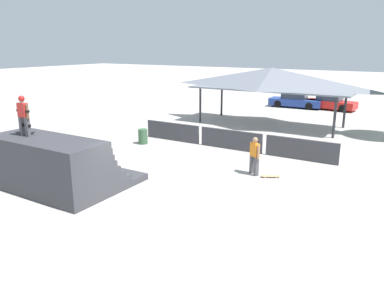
# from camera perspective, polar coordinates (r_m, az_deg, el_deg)

# --- Properties ---
(ground_plane) EXTENTS (160.00, 160.00, 0.00)m
(ground_plane) POSITION_cam_1_polar(r_m,az_deg,el_deg) (13.80, -6.77, -8.52)
(ground_plane) COLOR #ADA8A0
(quarter_pipe_ramp) EXTENTS (4.83, 3.98, 2.09)m
(quarter_pipe_ramp) POSITION_cam_1_polar(r_m,az_deg,el_deg) (15.44, -20.00, -3.21)
(quarter_pipe_ramp) COLOR #38383D
(quarter_pipe_ramp) RESTS_ON ground
(skater_on_deck) EXTENTS (0.66, 0.23, 1.55)m
(skater_on_deck) POSITION_cam_1_polar(r_m,az_deg,el_deg) (15.45, -24.34, 4.31)
(skater_on_deck) COLOR #4C4C51
(skater_on_deck) RESTS_ON quarter_pipe_ramp
(skateboard_on_deck) EXTENTS (0.81, 0.40, 0.09)m
(skateboard_on_deck) POSITION_cam_1_polar(r_m,az_deg,el_deg) (16.01, -24.04, 1.62)
(skateboard_on_deck) COLOR silver
(skateboard_on_deck) RESTS_ON quarter_pipe_ramp
(bystander_walking) EXTENTS (0.61, 0.48, 1.67)m
(bystander_walking) POSITION_cam_1_polar(r_m,az_deg,el_deg) (16.29, 9.52, -1.50)
(bystander_walking) COLOR #4C4C51
(bystander_walking) RESTS_ON ground
(skateboard_on_ground) EXTENTS (0.77, 0.56, 0.09)m
(skateboard_on_ground) POSITION_cam_1_polar(r_m,az_deg,el_deg) (16.29, 11.76, -4.82)
(skateboard_on_ground) COLOR silver
(skateboard_on_ground) RESTS_ON ground
(barrier_fence) EXTENTS (11.15, 0.12, 1.05)m
(barrier_fence) POSITION_cam_1_polar(r_m,az_deg,el_deg) (20.27, 5.93, 0.66)
(barrier_fence) COLOR #3D3D42
(barrier_fence) RESTS_ON ground
(pavilion_shelter) EXTENTS (10.95, 4.04, 3.99)m
(pavilion_shelter) POSITION_cam_1_polar(r_m,az_deg,el_deg) (26.61, 12.04, 9.71)
(pavilion_shelter) COLOR #2D2D33
(pavilion_shelter) RESTS_ON ground
(trash_bin) EXTENTS (0.52, 0.52, 0.85)m
(trash_bin) POSITION_cam_1_polar(r_m,az_deg,el_deg) (21.47, -7.50, 1.14)
(trash_bin) COLOR #385B3D
(trash_bin) RESTS_ON ground
(parked_car_blue) EXTENTS (4.61, 1.84, 1.27)m
(parked_car_blue) POSITION_cam_1_polar(r_m,az_deg,el_deg) (35.33, 15.45, 6.36)
(parked_car_blue) COLOR navy
(parked_car_blue) RESTS_ON ground
(parked_car_red) EXTENTS (4.41, 2.19, 1.27)m
(parked_car_red) POSITION_cam_1_polar(r_m,az_deg,el_deg) (35.06, 20.32, 5.91)
(parked_car_red) COLOR red
(parked_car_red) RESTS_ON ground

